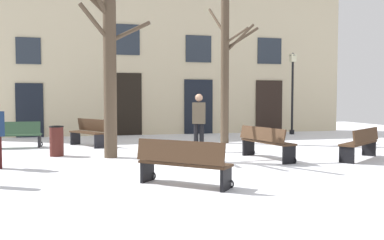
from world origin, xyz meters
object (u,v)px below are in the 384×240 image
at_px(tree_near_facade, 226,65).
at_px(streetlamp, 292,84).
at_px(bench_back_to_back_right, 361,143).
at_px(bench_far_corner, 183,163).
at_px(bench_near_center_tree, 11,134).
at_px(tree_left_of_center, 109,53).
at_px(bench_near_lamp, 88,132).
at_px(bench_by_litter_bin, 266,142).
at_px(person_near_bench, 199,119).
at_px(litter_bin, 57,141).

height_order(tree_near_facade, streetlamp, tree_near_facade).
height_order(streetlamp, bench_back_to_back_right, streetlamp).
bearing_deg(bench_far_corner, bench_near_center_tree, -17.82).
relative_size(tree_left_of_center, bench_back_to_back_right, 3.26).
height_order(streetlamp, bench_near_lamp, streetlamp).
bearing_deg(tree_left_of_center, bench_far_corner, -73.61).
bearing_deg(bench_by_litter_bin, tree_left_of_center, 57.92).
bearing_deg(person_near_bench, bench_by_litter_bin, 147.13).
distance_m(tree_near_facade, bench_far_corner, 7.80).
bearing_deg(person_near_bench, bench_back_to_back_right, 169.45).
relative_size(streetlamp, litter_bin, 4.35).
distance_m(tree_near_facade, bench_back_to_back_right, 5.74).
bearing_deg(bench_back_to_back_right, bench_near_center_tree, -62.12).
bearing_deg(bench_by_litter_bin, litter_bin, 56.58).
xyz_separation_m(bench_near_lamp, bench_far_corner, (1.82, -6.89, -0.05)).
distance_m(litter_bin, person_near_bench, 4.23).
bearing_deg(bench_by_litter_bin, bench_far_corner, 119.44).
bearing_deg(streetlamp, tree_near_facade, -146.90).
distance_m(streetlamp, bench_near_center_tree, 11.89).
bearing_deg(person_near_bench, tree_left_of_center, 39.87).
distance_m(tree_left_of_center, bench_far_corner, 4.83).
bearing_deg(bench_far_corner, bench_by_litter_bin, -96.49).
xyz_separation_m(streetlamp, litter_bin, (-9.85, -4.78, -1.86)).
xyz_separation_m(tree_left_of_center, person_near_bench, (2.72, 0.72, -1.87)).
bearing_deg(litter_bin, bench_back_to_back_right, -18.09).
xyz_separation_m(tree_left_of_center, bench_by_litter_bin, (4.03, -1.35, -2.39)).
xyz_separation_m(tree_near_facade, person_near_bench, (-1.54, -2.00, -1.89)).
height_order(bench_near_lamp, bench_back_to_back_right, bench_near_lamp).
height_order(bench_near_lamp, bench_by_litter_bin, bench_near_lamp).
distance_m(streetlamp, bench_by_litter_bin, 8.25).
height_order(bench_near_lamp, person_near_bench, person_near_bench).
distance_m(tree_left_of_center, bench_near_lamp, 3.79).
height_order(litter_bin, bench_near_center_tree, bench_near_center_tree).
height_order(tree_near_facade, bench_back_to_back_right, tree_near_facade).
bearing_deg(tree_near_facade, bench_by_litter_bin, -93.27).
xyz_separation_m(streetlamp, bench_far_corner, (-7.20, -9.42, -1.85)).
distance_m(bench_near_lamp, bench_far_corner, 7.13).
height_order(tree_left_of_center, bench_by_litter_bin, tree_left_of_center).
bearing_deg(bench_by_litter_bin, bench_near_lamp, 34.27).
bearing_deg(bench_by_litter_bin, bench_near_center_tree, 45.43).
xyz_separation_m(litter_bin, person_near_bench, (4.19, 0.09, 0.56)).
bearing_deg(person_near_bench, tree_near_facade, -102.57).
distance_m(bench_near_center_tree, bench_far_corner, 8.16).
bearing_deg(bench_back_to_back_right, tree_near_facade, -99.63).
relative_size(tree_left_of_center, litter_bin, 6.71).
xyz_separation_m(tree_near_facade, bench_far_corner, (-3.08, -6.74, -2.44)).
bearing_deg(bench_back_to_back_right, tree_left_of_center, -51.88).
relative_size(tree_near_facade, bench_near_center_tree, 2.89).
xyz_separation_m(tree_near_facade, bench_near_center_tree, (-7.36, 0.21, -2.43)).
height_order(streetlamp, person_near_bench, streetlamp).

